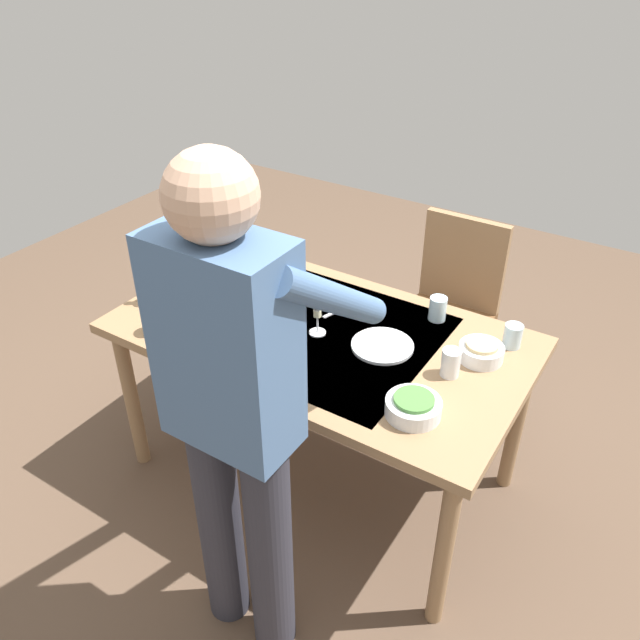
% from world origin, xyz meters
% --- Properties ---
extents(ground_plane, '(6.00, 6.00, 0.00)m').
position_xyz_m(ground_plane, '(0.00, 0.00, 0.00)').
color(ground_plane, brown).
extents(dining_table, '(1.56, 0.88, 0.75)m').
position_xyz_m(dining_table, '(0.00, 0.00, 0.67)').
color(dining_table, '#93704C').
rests_on(dining_table, ground_plane).
extents(chair_near, '(0.40, 0.40, 0.91)m').
position_xyz_m(chair_near, '(-0.22, -0.82, 0.53)').
color(chair_near, brown).
rests_on(chair_near, ground_plane).
extents(person_server, '(0.42, 0.61, 1.69)m').
position_xyz_m(person_server, '(-0.18, 0.70, 0.96)').
color(person_server, '#2D2D38').
rests_on(person_server, ground_plane).
extents(wine_bottle, '(0.07, 0.07, 0.30)m').
position_xyz_m(wine_bottle, '(0.63, 0.15, 0.86)').
color(wine_bottle, black).
rests_on(wine_bottle, dining_table).
extents(wine_glass_left, '(0.07, 0.07, 0.15)m').
position_xyz_m(wine_glass_left, '(-0.00, 0.02, 0.85)').
color(wine_glass_left, white).
rests_on(wine_glass_left, dining_table).
extents(water_cup_near_left, '(0.07, 0.07, 0.10)m').
position_xyz_m(water_cup_near_left, '(-0.52, -0.01, 0.80)').
color(water_cup_near_left, silver).
rests_on(water_cup_near_left, dining_table).
extents(water_cup_near_right, '(0.07, 0.07, 0.10)m').
position_xyz_m(water_cup_near_right, '(-0.34, -0.32, 0.79)').
color(water_cup_near_right, silver).
rests_on(water_cup_near_right, dining_table).
extents(water_cup_far_left, '(0.07, 0.07, 0.09)m').
position_xyz_m(water_cup_far_left, '(0.52, 0.34, 0.79)').
color(water_cup_far_left, silver).
rests_on(water_cup_far_left, dining_table).
extents(water_cup_far_right, '(0.07, 0.07, 0.09)m').
position_xyz_m(water_cup_far_right, '(-0.64, -0.30, 0.79)').
color(water_cup_far_right, silver).
rests_on(water_cup_far_right, dining_table).
extents(serving_bowl_pasta, '(0.30, 0.30, 0.07)m').
position_xyz_m(serving_bowl_pasta, '(0.43, 0.04, 0.78)').
color(serving_bowl_pasta, silver).
rests_on(serving_bowl_pasta, dining_table).
extents(side_bowl_salad, '(0.18, 0.18, 0.07)m').
position_xyz_m(side_bowl_salad, '(-0.50, 0.24, 0.78)').
color(side_bowl_salad, silver).
rests_on(side_bowl_salad, dining_table).
extents(side_bowl_bread, '(0.16, 0.16, 0.07)m').
position_xyz_m(side_bowl_bread, '(-0.58, -0.16, 0.78)').
color(side_bowl_bread, silver).
rests_on(side_bowl_bread, dining_table).
extents(dinner_plate_near, '(0.23, 0.23, 0.01)m').
position_xyz_m(dinner_plate_near, '(0.45, -0.26, 0.75)').
color(dinner_plate_near, silver).
rests_on(dinner_plate_near, dining_table).
extents(dinner_plate_far, '(0.23, 0.23, 0.01)m').
position_xyz_m(dinner_plate_far, '(-0.25, -0.03, 0.75)').
color(dinner_plate_far, silver).
rests_on(dinner_plate_far, dining_table).
extents(table_knife, '(0.07, 0.20, 0.00)m').
position_xyz_m(table_knife, '(0.01, -0.18, 0.75)').
color(table_knife, silver).
rests_on(table_knife, dining_table).
extents(table_fork, '(0.02, 0.18, 0.00)m').
position_xyz_m(table_fork, '(0.19, 0.20, 0.75)').
color(table_fork, silver).
rests_on(table_fork, dining_table).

